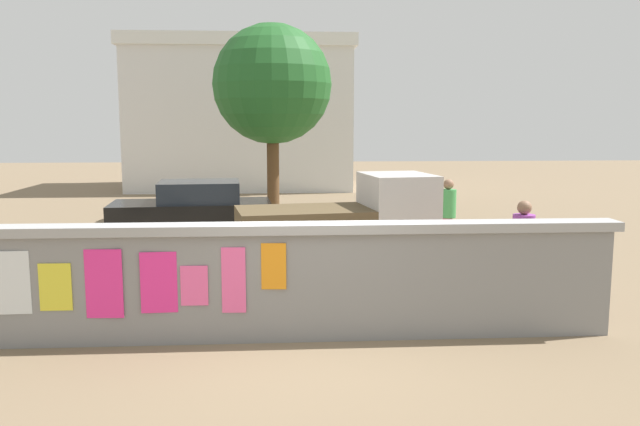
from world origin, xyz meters
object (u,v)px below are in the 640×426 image
Objects in this scene: car_parked at (194,209)px; tree_roadside at (272,85)px; auto_rickshaw_truck at (346,226)px; person_walking at (523,241)px; person_bystander at (448,209)px; motorcycle at (83,278)px.

tree_roadside reaches higher than car_parked.
auto_rickshaw_truck reaches higher than person_walking.
tree_roadside reaches higher than person_walking.
auto_rickshaw_truck is 2.83m from person_bystander.
motorcycle is at bearing 178.45° from person_walking.
auto_rickshaw_truck reaches higher than person_bystander.
motorcycle is at bearing -106.70° from tree_roadside.
car_parked is at bearing 133.98° from person_walking.
person_walking and person_bystander have the same top height.
car_parked is 2.42× the size of person_walking.
person_walking is 0.29× the size of tree_roadside.
car_parked is at bearing 130.52° from auto_rickshaw_truck.
tree_roadside is (1.90, 3.60, 3.16)m from car_parked.
person_bystander is (5.64, -2.28, 0.26)m from car_parked.
car_parked is (-3.30, 3.86, -0.17)m from auto_rickshaw_truck.
tree_roadside is at bearing 100.61° from auto_rickshaw_truck.
car_parked is 5.93m from motorcycle.
person_walking is (5.82, -6.03, 0.26)m from car_parked.
motorcycle is at bearing -99.05° from car_parked.
car_parked is at bearing 158.01° from person_bystander.
tree_roadside is at bearing 73.30° from motorcycle.
person_bystander reaches higher than motorcycle.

